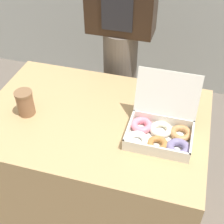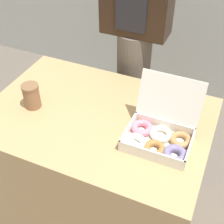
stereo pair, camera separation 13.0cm
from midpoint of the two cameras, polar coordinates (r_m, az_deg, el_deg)
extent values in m
plane|color=#665B51|center=(2.00, -4.47, -16.73)|extent=(14.00, 14.00, 0.00)
cube|color=tan|center=(1.71, -5.10, -10.12)|extent=(1.05, 0.72, 0.73)
cube|color=white|center=(1.33, 5.81, -5.13)|extent=(0.27, 0.20, 0.01)
cube|color=white|center=(1.33, 0.33, -3.20)|extent=(0.01, 0.20, 0.05)
cube|color=white|center=(1.31, 11.57, -5.34)|extent=(0.01, 0.20, 0.05)
cube|color=white|center=(1.25, 5.00, -7.29)|extent=(0.27, 0.01, 0.05)
cube|color=white|center=(1.38, 6.68, -1.57)|extent=(0.27, 0.01, 0.05)
cube|color=white|center=(1.34, 7.36, 3.23)|extent=(0.27, 0.07, 0.19)
torus|color=white|center=(1.30, 1.76, -5.29)|extent=(0.14, 0.14, 0.03)
torus|color=pink|center=(1.36, 2.74, -2.56)|extent=(0.10, 0.10, 0.03)
torus|color=#A87038|center=(1.29, 5.45, -6.02)|extent=(0.11, 0.11, 0.03)
torus|color=silver|center=(1.36, 6.24, -3.31)|extent=(0.13, 0.13, 0.03)
torus|color=slate|center=(1.28, 9.20, -6.66)|extent=(0.14, 0.14, 0.03)
torus|color=#B27F4C|center=(1.35, 9.80, -3.97)|extent=(0.13, 0.13, 0.03)
cylinder|color=#8C6042|center=(1.49, -17.97, 1.31)|extent=(0.08, 0.08, 0.11)
cylinder|color=brown|center=(1.46, -18.45, 3.15)|extent=(0.08, 0.08, 0.01)
cylinder|color=#665B51|center=(2.02, -0.46, 2.91)|extent=(0.20, 0.20, 0.90)
camera|label=1|loc=(0.06, -92.87, -2.46)|focal=50.00mm
camera|label=2|loc=(0.06, 87.13, 2.46)|focal=50.00mm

